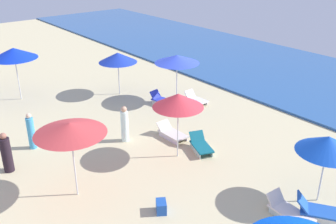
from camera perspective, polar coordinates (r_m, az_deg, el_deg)
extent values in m
cube|color=#2A5798|center=(25.29, 19.54, 4.97)|extent=(60.00, 10.78, 0.12)
cylinder|color=silver|center=(19.91, 1.31, 4.45)|extent=(0.05, 0.05, 2.10)
cone|color=blue|center=(19.53, 1.35, 7.92)|extent=(2.30, 2.30, 0.41)
cube|color=silver|center=(19.75, 3.82, 1.27)|extent=(1.00, 0.12, 0.19)
cube|color=silver|center=(20.11, 4.83, 1.66)|extent=(1.00, 0.12, 0.19)
cube|color=white|center=(19.88, 4.34, 1.80)|extent=(1.15, 0.69, 0.06)
cube|color=white|center=(20.13, 3.30, 2.69)|extent=(0.36, 0.60, 0.41)
cube|color=silver|center=(19.54, -1.23, 1.13)|extent=(1.04, 0.25, 0.23)
cube|color=silver|center=(19.90, -0.25, 1.57)|extent=(1.04, 0.25, 0.23)
cube|color=#2E3BB9|center=(19.66, -0.74, 1.75)|extent=(1.26, 0.82, 0.06)
cube|color=#2E3BB9|center=(19.92, -1.91, 2.64)|extent=(0.43, 0.63, 0.42)
cylinder|color=silver|center=(21.63, -21.48, 4.60)|extent=(0.05, 0.05, 2.27)
cone|color=#0E2EC3|center=(21.25, -22.05, 8.17)|extent=(2.36, 2.36, 0.55)
cylinder|color=silver|center=(14.64, 1.47, -3.03)|extent=(0.05, 0.05, 2.11)
cone|color=#D63540|center=(14.09, 1.52, 1.75)|extent=(1.93, 1.93, 0.53)
cube|color=silver|center=(16.23, 0.01, -3.94)|extent=(1.18, 0.07, 0.19)
cube|color=silver|center=(16.56, 1.49, -3.36)|extent=(1.18, 0.07, 0.19)
cube|color=silver|center=(16.34, 0.76, -3.26)|extent=(1.33, 0.69, 0.06)
cube|color=silver|center=(16.68, -0.60, -2.02)|extent=(0.38, 0.63, 0.37)
cube|color=silver|center=(15.32, 4.12, -5.77)|extent=(0.98, 0.41, 0.22)
cube|color=silver|center=(15.50, 5.94, -5.46)|extent=(0.98, 0.41, 0.22)
cube|color=#116175|center=(15.34, 5.05, -5.16)|extent=(1.30, 1.00, 0.06)
cube|color=#116175|center=(15.68, 4.35, -3.68)|extent=(0.55, 0.68, 0.40)
cylinder|color=silver|center=(12.77, -13.82, -7.69)|extent=(0.05, 0.05, 2.28)
cone|color=#C93C3E|center=(12.14, -14.42, -2.35)|extent=(2.27, 2.27, 0.36)
cylinder|color=silver|center=(21.11, -7.35, 5.02)|extent=(0.05, 0.05, 1.83)
cone|color=#1A34AE|center=(20.77, -7.52, 8.09)|extent=(2.07, 2.07, 0.53)
cylinder|color=silver|center=(13.21, 21.96, -8.95)|extent=(0.05, 0.05, 1.80)
cone|color=blue|center=(12.64, 22.77, -4.46)|extent=(1.90, 1.90, 0.54)
cube|color=silver|center=(12.61, 21.92, -14.94)|extent=(0.95, 0.65, 0.26)
cube|color=silver|center=(13.05, 21.81, -13.45)|extent=(0.95, 0.65, 0.26)
cube|color=#2052AF|center=(12.74, 21.97, -13.61)|extent=(1.39, 1.23, 0.06)
cube|color=#2052AF|center=(12.56, 19.51, -12.59)|extent=(0.67, 0.73, 0.45)
cube|color=silver|center=(12.38, 17.08, -15.14)|extent=(1.22, 0.09, 0.19)
cube|color=silver|center=(12.74, 18.61, -14.10)|extent=(1.22, 0.09, 0.19)
cube|color=silver|center=(12.48, 17.94, -14.16)|extent=(1.38, 0.69, 0.06)
cube|color=silver|center=(12.65, 15.75, -12.21)|extent=(0.34, 0.61, 0.40)
cylinder|color=#429ED5|center=(16.35, -19.74, -3.00)|extent=(0.32, 0.32, 1.34)
sphere|color=beige|center=(16.04, -20.12, -0.55)|extent=(0.21, 0.21, 0.21)
cylinder|color=black|center=(15.07, -22.95, -5.93)|extent=(0.47, 0.47, 1.33)
sphere|color=#9C6150|center=(14.73, -23.43, -3.32)|extent=(0.23, 0.23, 0.23)
cylinder|color=white|center=(16.06, -6.48, -2.14)|extent=(0.43, 0.43, 1.34)
sphere|color=tan|center=(15.73, -6.61, 0.40)|extent=(0.24, 0.24, 0.24)
cube|color=#1D4EAF|center=(12.21, -1.02, -13.96)|extent=(0.55, 0.50, 0.38)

